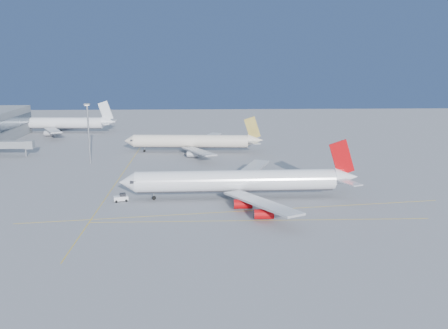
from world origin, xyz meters
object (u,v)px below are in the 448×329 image
airliner_virgin (241,181)px  pushback_tug (121,198)px  light_mast (88,128)px  airliner_etihad (194,141)px  airliner_third (57,123)px

airliner_virgin → pushback_tug: airliner_virgin is taller
pushback_tug → light_mast: 58.13m
airliner_etihad → airliner_third: airliner_third is taller
pushback_tug → airliner_third: bearing=97.1°
airliner_virgin → light_mast: size_ratio=3.04×
airliner_etihad → light_mast: 47.02m
pushback_tug → airliner_virgin: bearing=-13.3°
airliner_virgin → airliner_etihad: bearing=101.0°
airliner_virgin → airliner_etihad: 74.06m
airliner_etihad → pushback_tug: 76.84m
airliner_virgin → airliner_etihad: size_ratio=1.17×
airliner_virgin → airliner_etihad: airliner_virgin is taller
airliner_virgin → light_mast: bearing=136.7°
airliner_virgin → pushback_tug: (-35.85, -1.77, -4.31)m
airliner_virgin → airliner_etihad: (-15.91, 72.33, -0.49)m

